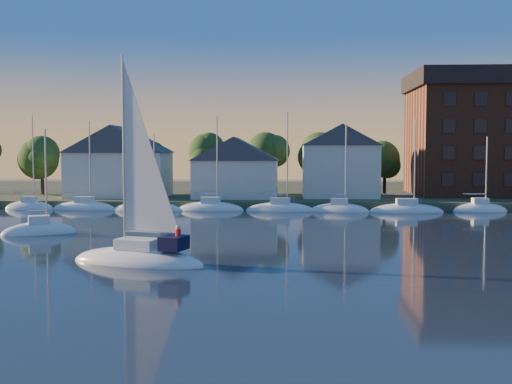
# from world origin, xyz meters

# --- Properties ---
(ground) EXTENTS (260.00, 260.00, 0.00)m
(ground) POSITION_xyz_m (0.00, 0.00, 0.00)
(ground) COLOR black
(ground) RESTS_ON ground
(shoreline_land) EXTENTS (160.00, 50.00, 2.00)m
(shoreline_land) POSITION_xyz_m (0.00, 75.00, 0.00)
(shoreline_land) COLOR #343E24
(shoreline_land) RESTS_ON ground
(wooden_dock) EXTENTS (120.00, 3.00, 1.00)m
(wooden_dock) POSITION_xyz_m (0.00, 52.00, 0.00)
(wooden_dock) COLOR brown
(wooden_dock) RESTS_ON ground
(clubhouse_west) EXTENTS (13.65, 9.45, 9.64)m
(clubhouse_west) POSITION_xyz_m (-22.00, 58.00, 5.93)
(clubhouse_west) COLOR silver
(clubhouse_west) RESTS_ON shoreline_land
(clubhouse_centre) EXTENTS (11.55, 8.40, 8.08)m
(clubhouse_centre) POSITION_xyz_m (-6.00, 57.00, 5.13)
(clubhouse_centre) COLOR silver
(clubhouse_centre) RESTS_ON shoreline_land
(clubhouse_east) EXTENTS (10.50, 8.40, 9.80)m
(clubhouse_east) POSITION_xyz_m (8.00, 59.00, 6.00)
(clubhouse_east) COLOR silver
(clubhouse_east) RESTS_ON shoreline_land
(tree_line) EXTENTS (93.40, 5.40, 8.90)m
(tree_line) POSITION_xyz_m (2.00, 63.00, 7.18)
(tree_line) COLOR #372519
(tree_line) RESTS_ON shoreline_land
(moored_fleet) EXTENTS (79.50, 2.40, 12.05)m
(moored_fleet) POSITION_xyz_m (-4.00, 49.00, 0.10)
(moored_fleet) COLOR white
(moored_fleet) RESTS_ON ground
(hero_sailboat) EXTENTS (9.96, 5.60, 14.69)m
(hero_sailboat) POSITION_xyz_m (-8.56, 12.79, 0.61)
(hero_sailboat) COLOR white
(hero_sailboat) RESTS_ON ground
(drifting_sailboat_left) EXTENTS (6.77, 4.65, 10.38)m
(drifting_sailboat_left) POSITION_xyz_m (-20.84, 26.75, 0.10)
(drifting_sailboat_left) COLOR white
(drifting_sailboat_left) RESTS_ON ground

